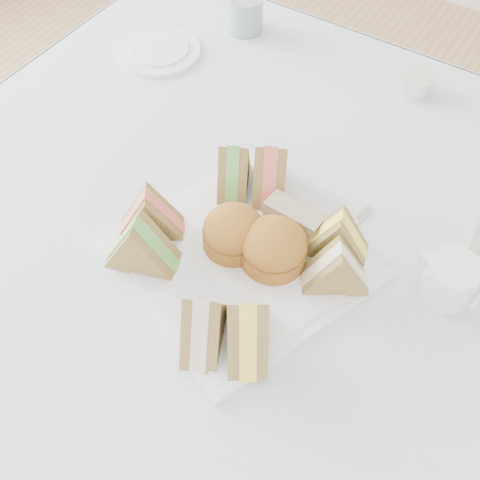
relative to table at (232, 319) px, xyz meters
The scene contains 21 objects.
floor 0.37m from the table, ahead, with size 4.00×4.00×0.00m, color #9E7751.
table is the anchor object (origin of this frame).
tablecloth 0.37m from the table, ahead, with size 1.02×1.02×0.01m, color silver.
serving_plate 0.40m from the table, 48.73° to the right, with size 0.31×0.31×0.01m, color white.
sandwich_fl_a 0.45m from the table, 113.65° to the right, with size 0.10×0.04×0.09m, color olive, non-canonical shape.
sandwich_fl_b 0.47m from the table, 99.81° to the right, with size 0.10×0.05×0.09m, color olive, non-canonical shape.
sandwich_fr_a 0.50m from the table, 51.05° to the right, with size 0.11×0.05×0.09m, color olive, non-canonical shape.
sandwich_fr_b 0.50m from the table, 63.55° to the right, with size 0.10×0.05×0.09m, color olive, non-canonical shape.
sandwich_bl_a 0.43m from the table, 98.07° to the left, with size 0.09×0.04×0.08m, color olive, non-canonical shape.
sandwich_bl_b 0.44m from the table, 41.65° to the left, with size 0.10×0.05×0.09m, color olive, non-canonical shape.
sandwich_br_a 0.48m from the table, 15.47° to the right, with size 0.09×0.04×0.08m, color olive, non-canonical shape.
sandwich_br_b 0.47m from the table, ahead, with size 0.09×0.04×0.08m, color olive, non-canonical shape.
scone_left 0.43m from the table, 52.16° to the right, with size 0.09×0.09×0.06m, color brown.
scone_right 0.44m from the table, 29.96° to the right, with size 0.09×0.09×0.06m, color brown.
pastry_slice 0.42m from the table, ahead, with size 0.09×0.03×0.04m, color #CFBD83.
side_plate 0.55m from the table, 143.20° to the left, with size 0.16×0.16×0.01m, color white.
water_glass 0.62m from the table, 119.27° to the left, with size 0.07×0.07×0.10m, color white.
tea_strainer 0.58m from the table, 70.19° to the left, with size 0.06×0.06×0.03m, color silver.
knife 0.53m from the table, 11.69° to the left, with size 0.01×0.18×0.00m, color silver.
fork 0.42m from the table, ahead, with size 0.01×0.16×0.00m, color silver.
creamer_jug 0.53m from the table, ahead, with size 0.07×0.07×0.06m, color white.
Camera 1 is at (0.35, -0.51, 1.45)m, focal length 45.00 mm.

